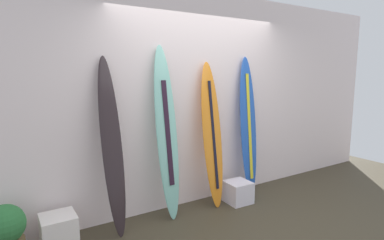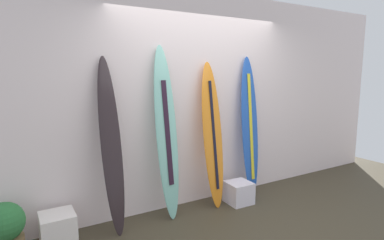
{
  "view_description": "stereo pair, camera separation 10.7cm",
  "coord_description": "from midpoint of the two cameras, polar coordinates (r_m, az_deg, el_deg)",
  "views": [
    {
      "loc": [
        -2.3,
        -2.26,
        1.76
      ],
      "look_at": [
        -0.29,
        0.95,
        1.18
      ],
      "focal_mm": 29.23,
      "sensor_mm": 36.0,
      "label": 1
    },
    {
      "loc": [
        -2.21,
        -2.32,
        1.76
      ],
      "look_at": [
        -0.29,
        0.95,
        1.18
      ],
      "focal_mm": 29.23,
      "sensor_mm": 36.0,
      "label": 2
    }
  ],
  "objects": [
    {
      "name": "display_block_left",
      "position": [
        4.41,
        7.67,
        -12.88
      ],
      "size": [
        0.33,
        0.33,
        0.29
      ],
      "color": "white",
      "rests_on": "ground"
    },
    {
      "name": "wall_back",
      "position": [
        4.26,
        0.03,
        3.85
      ],
      "size": [
        7.2,
        0.2,
        2.8
      ],
      "primitive_type": "cube",
      "color": "silver",
      "rests_on": "ground"
    },
    {
      "name": "ground",
      "position": [
        3.68,
        11.61,
        -20.44
      ],
      "size": [
        8.0,
        8.0,
        0.04
      ],
      "primitive_type": "cube",
      "color": "#3C3525"
    },
    {
      "name": "potted_plant",
      "position": [
        3.48,
        -31.75,
        -17.35
      ],
      "size": [
        0.36,
        0.36,
        0.58
      ],
      "color": "olive",
      "rests_on": "ground"
    },
    {
      "name": "surfboard_charcoal",
      "position": [
        3.5,
        -15.24,
        -4.99
      ],
      "size": [
        0.25,
        0.41,
        1.94
      ],
      "color": "#2B2124",
      "rests_on": "ground"
    },
    {
      "name": "surfboard_sunset",
      "position": [
        4.09,
        2.94,
        -2.73
      ],
      "size": [
        0.29,
        0.36,
        1.9
      ],
      "color": "orange",
      "rests_on": "ground"
    },
    {
      "name": "surfboard_cobalt",
      "position": [
        4.54,
        9.56,
        -1.17
      ],
      "size": [
        0.29,
        0.28,
        1.98
      ],
      "color": "#2353B5",
      "rests_on": "ground"
    },
    {
      "name": "display_block_center",
      "position": [
        3.61,
        -23.96,
        -18.18
      ],
      "size": [
        0.34,
        0.34,
        0.35
      ],
      "color": "white",
      "rests_on": "ground"
    },
    {
      "name": "surfboard_seafoam",
      "position": [
        3.75,
        -5.45,
        -2.55
      ],
      "size": [
        0.29,
        0.37,
        2.09
      ],
      "color": "#82C5B6",
      "rests_on": "ground"
    }
  ]
}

